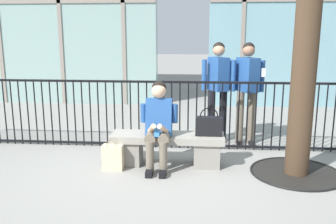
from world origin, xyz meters
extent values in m
plane|color=gray|center=(0.00, 0.00, 0.00)|extent=(60.00, 60.00, 0.00)
cube|color=gray|center=(0.00, 0.00, 0.40)|extent=(1.60, 0.44, 0.10)
cube|color=gray|center=(-0.56, 0.00, 0.17)|extent=(0.36, 0.37, 0.35)
cube|color=gray|center=(0.56, 0.00, 0.17)|extent=(0.36, 0.37, 0.35)
cylinder|color=#6B6051|center=(-0.20, -0.18, 0.47)|extent=(0.15, 0.40, 0.15)
cylinder|color=#6B6051|center=(-0.20, -0.38, 0.23)|extent=(0.11, 0.11, 0.45)
cube|color=black|center=(-0.20, -0.44, 0.04)|extent=(0.09, 0.22, 0.08)
cylinder|color=#6B6051|center=(-0.02, -0.18, 0.47)|extent=(0.15, 0.40, 0.15)
cylinder|color=#6B6051|center=(-0.02, -0.38, 0.23)|extent=(0.11, 0.11, 0.45)
cube|color=black|center=(-0.02, -0.44, 0.04)|extent=(0.09, 0.22, 0.08)
cube|color=#234C8C|center=(-0.11, -0.04, 0.71)|extent=(0.36, 0.30, 0.55)
cylinder|color=#234C8C|center=(-0.33, -0.04, 0.76)|extent=(0.08, 0.08, 0.26)
cylinder|color=#DBAD89|center=(-0.19, -0.26, 0.59)|extent=(0.16, 0.28, 0.20)
cylinder|color=#234C8C|center=(0.11, -0.04, 0.76)|extent=(0.08, 0.08, 0.26)
cylinder|color=#DBAD89|center=(-0.03, -0.26, 0.59)|extent=(0.16, 0.28, 0.20)
cube|color=#2D6BB7|center=(-0.11, -0.32, 0.57)|extent=(0.07, 0.10, 0.13)
sphere|color=#DBAD89|center=(-0.11, -0.06, 1.08)|extent=(0.20, 0.20, 0.20)
sphere|color=black|center=(-0.11, -0.03, 1.11)|extent=(0.20, 0.20, 0.20)
cube|color=black|center=(0.58, -0.01, 0.58)|extent=(0.37, 0.15, 0.26)
torus|color=black|center=(0.58, -0.01, 0.72)|extent=(0.26, 0.02, 0.26)
cube|color=beige|center=(-0.73, -0.27, 0.18)|extent=(0.28, 0.15, 0.35)
torus|color=#685E4C|center=(-0.73, -0.32, 0.37)|extent=(0.14, 0.01, 0.14)
torus|color=#685E4C|center=(-0.73, -0.22, 0.37)|extent=(0.14, 0.01, 0.14)
cylinder|color=#6B6051|center=(1.14, 1.14, 0.45)|extent=(0.13, 0.13, 0.90)
cube|color=black|center=(1.14, 1.10, 0.03)|extent=(0.09, 0.22, 0.06)
cylinder|color=#6B6051|center=(1.34, 1.14, 0.45)|extent=(0.13, 0.13, 0.90)
cube|color=black|center=(1.34, 1.10, 0.03)|extent=(0.09, 0.22, 0.06)
cube|color=#234C8C|center=(1.24, 1.14, 1.18)|extent=(0.37, 0.44, 0.56)
cylinder|color=#234C8C|center=(1.00, 1.14, 1.16)|extent=(0.08, 0.08, 0.52)
cylinder|color=#234C8C|center=(1.47, 1.14, 1.16)|extent=(0.08, 0.08, 0.52)
sphere|color=#8E664C|center=(1.24, 1.14, 1.58)|extent=(0.20, 0.20, 0.20)
sphere|color=black|center=(1.24, 1.16, 1.61)|extent=(0.20, 0.20, 0.20)
cube|color=silver|center=(1.48, 1.04, 1.23)|extent=(0.07, 0.01, 0.14)
cylinder|color=black|center=(0.66, 1.24, 0.45)|extent=(0.13, 0.13, 0.90)
cube|color=black|center=(0.66, 1.20, 0.03)|extent=(0.09, 0.22, 0.06)
cylinder|color=black|center=(0.86, 1.24, 0.45)|extent=(0.13, 0.13, 0.90)
cube|color=black|center=(0.86, 1.20, 0.03)|extent=(0.09, 0.22, 0.06)
cube|color=#234C8C|center=(0.76, 1.24, 1.18)|extent=(0.36, 0.44, 0.56)
cylinder|color=#234C8C|center=(0.52, 1.24, 1.16)|extent=(0.08, 0.08, 0.52)
cylinder|color=#234C8C|center=(0.99, 1.24, 1.16)|extent=(0.08, 0.08, 0.52)
sphere|color=tan|center=(0.76, 1.24, 1.58)|extent=(0.20, 0.20, 0.20)
sphere|color=black|center=(0.76, 1.26, 1.61)|extent=(0.20, 0.20, 0.20)
cube|color=black|center=(1.00, 1.14, 1.23)|extent=(0.07, 0.01, 0.14)
cylinder|color=black|center=(-2.82, 0.79, 0.56)|extent=(0.02, 0.02, 1.11)
cylinder|color=black|center=(-2.69, 0.79, 0.56)|extent=(0.02, 0.02, 1.11)
cylinder|color=black|center=(-2.55, 0.79, 0.56)|extent=(0.02, 0.02, 1.11)
cylinder|color=black|center=(-2.42, 0.79, 0.56)|extent=(0.02, 0.02, 1.11)
cylinder|color=black|center=(-2.29, 0.79, 0.56)|extent=(0.02, 0.02, 1.11)
cylinder|color=black|center=(-2.15, 0.79, 0.56)|extent=(0.02, 0.02, 1.11)
cylinder|color=black|center=(-2.02, 0.79, 0.56)|extent=(0.02, 0.02, 1.11)
cylinder|color=black|center=(-1.88, 0.79, 0.56)|extent=(0.02, 0.02, 1.11)
cylinder|color=black|center=(-1.75, 0.79, 0.56)|extent=(0.02, 0.02, 1.11)
cylinder|color=black|center=(-1.61, 0.79, 0.56)|extent=(0.02, 0.02, 1.11)
cylinder|color=black|center=(-1.48, 0.79, 0.56)|extent=(0.02, 0.02, 1.11)
cylinder|color=black|center=(-1.34, 0.79, 0.56)|extent=(0.02, 0.02, 1.11)
cylinder|color=black|center=(-1.21, 0.79, 0.56)|extent=(0.02, 0.02, 1.11)
cylinder|color=black|center=(-1.08, 0.79, 0.56)|extent=(0.02, 0.02, 1.11)
cylinder|color=black|center=(-0.94, 0.79, 0.56)|extent=(0.02, 0.02, 1.11)
cylinder|color=black|center=(-0.81, 0.79, 0.56)|extent=(0.02, 0.02, 1.11)
cylinder|color=black|center=(-0.67, 0.79, 0.56)|extent=(0.02, 0.02, 1.11)
cylinder|color=black|center=(-0.54, 0.79, 0.56)|extent=(0.02, 0.02, 1.11)
cylinder|color=black|center=(-0.40, 0.79, 0.56)|extent=(0.02, 0.02, 1.11)
cylinder|color=black|center=(-0.27, 0.79, 0.56)|extent=(0.02, 0.02, 1.11)
cylinder|color=black|center=(-0.13, 0.79, 0.56)|extent=(0.02, 0.02, 1.11)
cylinder|color=black|center=(0.00, 0.79, 0.56)|extent=(0.02, 0.02, 1.11)
cylinder|color=black|center=(0.13, 0.79, 0.56)|extent=(0.02, 0.02, 1.11)
cylinder|color=black|center=(0.27, 0.79, 0.56)|extent=(0.02, 0.02, 1.11)
cylinder|color=black|center=(0.40, 0.79, 0.56)|extent=(0.02, 0.02, 1.11)
cylinder|color=black|center=(0.54, 0.79, 0.56)|extent=(0.02, 0.02, 1.11)
cylinder|color=black|center=(0.67, 0.79, 0.56)|extent=(0.02, 0.02, 1.11)
cylinder|color=black|center=(0.81, 0.79, 0.56)|extent=(0.02, 0.02, 1.11)
cylinder|color=black|center=(0.94, 0.79, 0.56)|extent=(0.02, 0.02, 1.11)
cylinder|color=black|center=(1.08, 0.79, 0.56)|extent=(0.02, 0.02, 1.11)
cylinder|color=black|center=(1.21, 0.79, 0.56)|extent=(0.02, 0.02, 1.11)
cylinder|color=black|center=(1.34, 0.79, 0.56)|extent=(0.02, 0.02, 1.11)
cylinder|color=black|center=(1.48, 0.79, 0.56)|extent=(0.02, 0.02, 1.11)
cylinder|color=black|center=(1.61, 0.79, 0.56)|extent=(0.02, 0.02, 1.11)
cylinder|color=black|center=(1.75, 0.79, 0.56)|extent=(0.02, 0.02, 1.11)
cylinder|color=black|center=(1.88, 0.79, 0.56)|extent=(0.02, 0.02, 1.11)
cylinder|color=black|center=(2.02, 0.79, 0.56)|extent=(0.02, 0.02, 1.11)
cylinder|color=black|center=(2.15, 0.79, 0.56)|extent=(0.02, 0.02, 1.11)
cylinder|color=black|center=(2.29, 0.79, 0.56)|extent=(0.02, 0.02, 1.11)
cylinder|color=black|center=(2.42, 0.79, 0.56)|extent=(0.02, 0.02, 1.11)
cylinder|color=black|center=(2.55, 0.79, 0.56)|extent=(0.02, 0.02, 1.11)
cube|color=black|center=(0.00, 0.79, 0.05)|extent=(8.33, 0.04, 0.04)
cube|color=black|center=(0.00, 0.79, 1.09)|extent=(8.33, 0.04, 0.04)
cylinder|color=black|center=(1.76, -0.21, 0.01)|extent=(1.19, 1.19, 0.01)
torus|color=black|center=(1.76, -0.21, 0.01)|extent=(1.22, 1.22, 0.03)
cylinder|color=#423021|center=(1.76, -0.21, 1.70)|extent=(0.31, 0.31, 3.40)
camera|label=1|loc=(0.42, -4.91, 1.83)|focal=38.56mm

